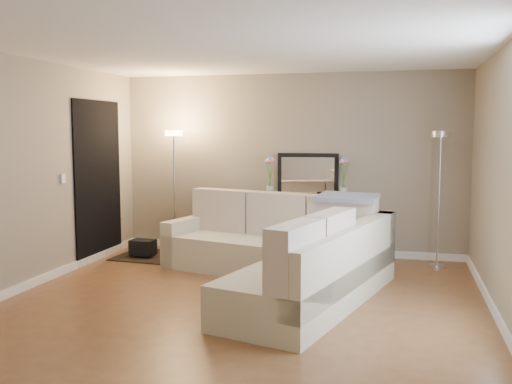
% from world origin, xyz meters
% --- Properties ---
extents(floor, '(5.00, 5.50, 0.01)m').
position_xyz_m(floor, '(0.00, 0.00, -0.01)').
color(floor, brown).
rests_on(floor, ground).
extents(ceiling, '(5.00, 5.50, 0.01)m').
position_xyz_m(ceiling, '(0.00, 0.00, 2.60)').
color(ceiling, white).
rests_on(ceiling, ground).
extents(wall_back, '(5.00, 0.02, 2.60)m').
position_xyz_m(wall_back, '(0.00, 2.76, 1.30)').
color(wall_back, gray).
rests_on(wall_back, ground).
extents(wall_front, '(5.00, 0.02, 2.60)m').
position_xyz_m(wall_front, '(0.00, -2.76, 1.30)').
color(wall_front, gray).
rests_on(wall_front, ground).
extents(wall_left, '(0.02, 5.50, 2.60)m').
position_xyz_m(wall_left, '(-2.51, 0.00, 1.30)').
color(wall_left, gray).
rests_on(wall_left, ground).
extents(wall_right, '(0.02, 5.50, 2.60)m').
position_xyz_m(wall_right, '(2.51, 0.00, 1.30)').
color(wall_right, gray).
rests_on(wall_right, ground).
extents(baseboard_back, '(5.00, 0.03, 0.10)m').
position_xyz_m(baseboard_back, '(0.00, 2.73, 0.05)').
color(baseboard_back, white).
rests_on(baseboard_back, ground).
extents(baseboard_left, '(0.03, 5.50, 0.10)m').
position_xyz_m(baseboard_left, '(-2.48, 0.00, 0.05)').
color(baseboard_left, white).
rests_on(baseboard_left, ground).
extents(baseboard_right, '(0.03, 5.50, 0.10)m').
position_xyz_m(baseboard_right, '(2.48, 0.00, 0.05)').
color(baseboard_right, white).
rests_on(baseboard_right, ground).
extents(doorway, '(0.02, 1.20, 2.20)m').
position_xyz_m(doorway, '(-2.48, 1.70, 1.10)').
color(doorway, black).
rests_on(doorway, ground).
extents(switch_plate, '(0.02, 0.08, 0.12)m').
position_xyz_m(switch_plate, '(-2.48, 0.85, 1.20)').
color(switch_plate, white).
rests_on(switch_plate, ground).
extents(sectional_sofa, '(2.97, 3.33, 0.99)m').
position_xyz_m(sectional_sofa, '(0.29, 1.00, 0.37)').
color(sectional_sofa, beige).
rests_on(sectional_sofa, floor).
extents(throw_blanket, '(0.78, 0.55, 0.09)m').
position_xyz_m(throw_blanket, '(0.96, 1.53, 0.99)').
color(throw_blanket, gray).
rests_on(throw_blanket, sectional_sofa).
extents(console_table, '(1.24, 0.39, 0.76)m').
position_xyz_m(console_table, '(0.21, 2.54, 0.43)').
color(console_table, black).
rests_on(console_table, floor).
extents(leaning_mirror, '(0.87, 0.08, 0.68)m').
position_xyz_m(leaning_mirror, '(0.28, 2.70, 1.12)').
color(leaning_mirror, black).
rests_on(leaning_mirror, console_table).
extents(table_decor, '(0.52, 0.12, 0.12)m').
position_xyz_m(table_decor, '(0.29, 2.51, 0.81)').
color(table_decor, '#C34D22').
rests_on(table_decor, console_table).
extents(flower_vase_left, '(0.14, 0.12, 0.65)m').
position_xyz_m(flower_vase_left, '(-0.23, 2.52, 1.05)').
color(flower_vase_left, silver).
rests_on(flower_vase_left, console_table).
extents(flower_vase_right, '(0.14, 0.12, 0.65)m').
position_xyz_m(flower_vase_right, '(0.81, 2.57, 1.05)').
color(flower_vase_right, silver).
rests_on(flower_vase_right, console_table).
extents(floor_lamp_lit, '(0.27, 0.27, 1.79)m').
position_xyz_m(floor_lamp_lit, '(-1.61, 2.33, 1.26)').
color(floor_lamp_lit, silver).
rests_on(floor_lamp_lit, floor).
extents(floor_lamp_unlit, '(0.32, 0.32, 1.78)m').
position_xyz_m(floor_lamp_unlit, '(2.06, 2.31, 1.26)').
color(floor_lamp_unlit, silver).
rests_on(floor_lamp_unlit, floor).
extents(charcoal_rug, '(1.22, 0.94, 0.02)m').
position_xyz_m(charcoal_rug, '(-1.73, 2.00, 0.01)').
color(charcoal_rug, black).
rests_on(charcoal_rug, floor).
extents(black_bag, '(0.34, 0.25, 0.21)m').
position_xyz_m(black_bag, '(-1.93, 1.91, 0.15)').
color(black_bag, black).
rests_on(black_bag, charcoal_rug).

